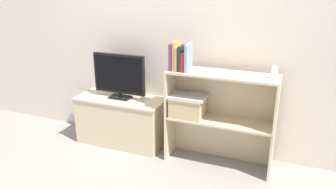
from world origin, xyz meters
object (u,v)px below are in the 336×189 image
Objects in this scene: tv_stand at (122,120)px; tv at (119,75)px; book_charcoal at (181,58)px; storage_basket_left at (188,105)px; baby_monitor at (275,72)px; laptop at (188,96)px; book_mustard at (176,56)px; book_tan at (178,58)px; book_crimson at (185,61)px; book_plum at (173,57)px; book_skyblue at (188,58)px.

tv_stand is 0.50m from tv.
book_charcoal is 0.73× the size of storage_basket_left.
laptop is at bearing -178.83° from baby_monitor.
tv_stand is 3.57× the size of book_mustard.
baby_monitor is (0.83, 0.04, -0.05)m from book_tan.
storage_basket_left is (0.03, 0.03, -0.43)m from book_crimson.
book_charcoal is at bearing -7.23° from tv.
laptop is (0.09, 0.03, -0.36)m from book_tan.
book_mustard reaches higher than tv_stand.
tv_stand is 3.01× the size of storage_basket_left.
tv_stand is 0.85m from laptop.
book_plum is at bearing 180.00° from book_tan.
tv_stand is 1.08m from book_skyblue.
baby_monitor is at bearing 2.87° from book_plum.
book_charcoal reaches higher than laptop.
book_tan is at bearing 180.00° from book_charcoal.
book_crimson is at bearing -6.90° from tv.
book_charcoal is at bearing -155.30° from laptop.
book_tan reaches higher than book_crimson.
book_mustard is (0.03, 0.00, 0.01)m from book_plum.
tv_stand is 1.00m from book_tan.
storage_basket_left is (-0.73, -0.02, -0.39)m from baby_monitor.
book_charcoal is 1.70× the size of baby_monitor.
storage_basket_left is (0.14, 0.03, -0.46)m from book_plum.
book_mustard is (0.64, -0.09, 0.27)m from tv.
book_plum is 0.48m from storage_basket_left.
baby_monitor is at bearing 2.98° from book_mustard.
storage_basket_left is at bearing 14.27° from book_mustard.
tv is at bearing 172.46° from book_tan.
tv is 0.67m from book_plum.
tv reaches higher than storage_basket_left.
tv is 0.81m from book_skyblue.
book_tan reaches higher than baby_monitor.
book_mustard reaches higher than book_tan.
tv_stand is 5.37× the size of book_crimson.
book_mustard is at bearing -165.73° from laptop.
tv_stand is at bearing 172.97° from book_crimson.
book_mustard is 1.21× the size of book_tan.
tv_stand is 4.12× the size of book_charcoal.
book_plum is 1.81× the size of baby_monitor.
storage_basket_left is 0.09m from laptop.
book_skyblue reaches higher than laptop.
tv is 0.71m from book_tan.
baby_monitor is 0.79m from laptop.
storage_basket_left is (0.11, 0.03, -0.47)m from book_mustard.
book_plum is 1.39× the size of book_crimson.
book_tan is 1.24× the size of book_crimson.
book_crimson is 0.70× the size of book_skyblue.
book_mustard is at bearing -165.73° from storage_basket_left.
book_crimson reaches higher than tv_stand.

